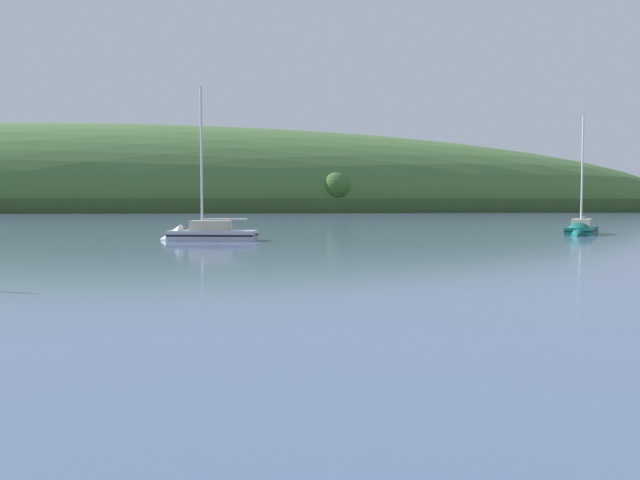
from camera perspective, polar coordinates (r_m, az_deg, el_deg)
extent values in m
cube|color=#314A21|center=(235.96, -0.50, 2.99)|extent=(598.43, 73.02, 4.42)
ellipsoid|color=#476B38|center=(266.03, -18.88, 2.38)|extent=(479.00, 91.67, 65.28)
sphere|color=#38602D|center=(225.03, 1.37, 4.48)|extent=(10.58, 10.58, 10.58)
cube|color=#ADB2BC|center=(61.64, -9.16, 0.03)|extent=(8.35, 4.33, 1.68)
cone|color=#ADB2BC|center=(62.69, -12.69, 0.05)|extent=(2.47, 3.11, 2.79)
cube|color=black|center=(61.62, -9.16, 0.42)|extent=(8.36, 4.36, 0.19)
cube|color=#BCB299|center=(61.63, -9.35, 1.23)|extent=(3.88, 2.61, 0.89)
cylinder|color=silver|center=(61.90, -10.12, 6.86)|extent=(0.20, 0.20, 13.05)
cylinder|color=silver|center=(61.32, -8.18, 1.79)|extent=(4.13, 0.94, 0.16)
cube|color=#0F564C|center=(77.87, 21.50, 0.50)|extent=(6.68, 8.21, 1.53)
cone|color=#0F564C|center=(73.90, 21.22, 0.36)|extent=(3.32, 3.13, 2.66)
cube|color=black|center=(77.85, 21.51, 0.79)|extent=(6.70, 8.23, 0.17)
cube|color=#BCB299|center=(77.63, 21.51, 1.37)|extent=(3.54, 4.04, 0.86)
cylinder|color=silver|center=(76.86, 21.54, 5.44)|extent=(0.19, 0.19, 11.82)
cylinder|color=silver|center=(78.90, 21.60, 1.82)|extent=(2.42, 3.60, 0.16)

